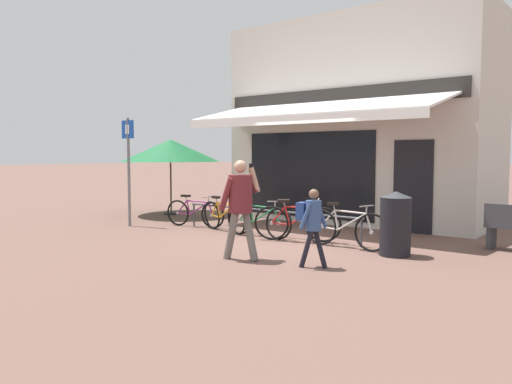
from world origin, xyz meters
TOP-DOWN VIEW (x-y plane):
  - ground_plane at (0.00, 0.00)m, footprint 160.00×160.00m
  - shop_front at (-0.33, 4.00)m, footprint 6.78×4.96m
  - bike_rack_rail at (-0.68, 0.23)m, footprint 4.64×0.04m
  - bicycle_purple at (-2.80, 0.10)m, footprint 1.65×0.52m
  - bicycle_orange at (-1.74, -0.02)m, footprint 1.68×0.67m
  - bicycle_green at (-0.69, -0.06)m, footprint 1.74×0.52m
  - bicycle_red at (0.28, -0.03)m, footprint 1.69×0.88m
  - bicycle_silver at (1.40, -0.06)m, footprint 1.80×0.52m
  - pedestrian_adult at (0.52, -2.09)m, footprint 0.64×0.61m
  - pedestrian_child at (1.77, -1.84)m, footprint 0.48×0.43m
  - litter_bin at (2.42, -0.15)m, footprint 0.54×0.54m
  - parking_sign at (-4.19, -0.79)m, footprint 0.44×0.07m
  - cafe_parasol at (-5.22, 1.51)m, footprint 2.89×2.89m

SIDE VIEW (x-z plane):
  - ground_plane at x=0.00m, z-range 0.00..0.00m
  - bicycle_purple at x=-2.80m, z-range -0.04..0.75m
  - bicycle_orange at x=-1.74m, z-range -0.05..0.78m
  - bicycle_green at x=-0.69m, z-range -0.05..0.78m
  - bicycle_silver at x=1.40m, z-range -0.04..0.81m
  - bicycle_red at x=0.28m, z-range -0.06..0.83m
  - bike_rack_rail at x=-0.68m, z-range 0.20..0.77m
  - litter_bin at x=2.42m, z-range 0.00..1.14m
  - pedestrian_child at x=1.77m, z-range 0.16..1.41m
  - pedestrian_adult at x=0.52m, z-range 0.18..1.87m
  - parking_sign at x=-4.19m, z-range 0.29..2.95m
  - cafe_parasol at x=-5.22m, z-range 0.78..2.99m
  - shop_front at x=-0.33m, z-range 0.00..5.28m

